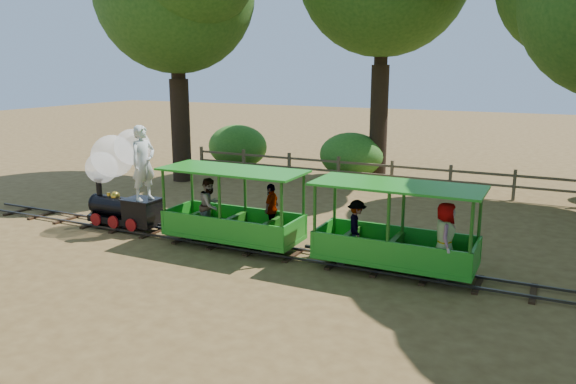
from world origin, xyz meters
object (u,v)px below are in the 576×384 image
at_px(locomotive, 121,170).
at_px(carriage_front, 233,215).
at_px(carriage_rear, 397,237).
at_px(fence, 421,175).

bearing_deg(locomotive, carriage_front, -1.04).
relative_size(locomotive, carriage_rear, 0.83).
relative_size(carriage_rear, fence, 0.19).
bearing_deg(locomotive, carriage_rear, -0.87).
bearing_deg(carriage_rear, locomotive, 179.13).
xyz_separation_m(carriage_front, carriage_rear, (3.97, -0.05, -0.01)).
relative_size(carriage_front, fence, 0.19).
bearing_deg(fence, carriage_front, -107.95).
height_order(locomotive, fence, locomotive).
bearing_deg(carriage_rear, fence, 99.69).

